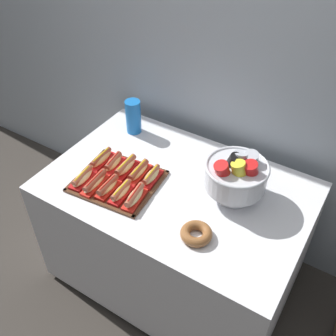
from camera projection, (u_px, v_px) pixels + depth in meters
The scene contains 17 objects.
ground_plane at pixel (175, 274), 2.45m from camera, with size 10.00×10.00×0.00m, color #38332D.
back_wall at pixel (236, 42), 1.96m from camera, with size 6.00×0.10×2.60m, color #9EA8B2.
buffet_table at pixel (176, 232), 2.19m from camera, with size 1.32×0.86×0.76m.
serving_tray at pixel (118, 181), 1.97m from camera, with size 0.44×0.40×0.01m.
hot_dog_0 at pixel (83, 178), 1.95m from camera, with size 0.09×0.17×0.06m.
hot_dog_1 at pixel (95, 182), 1.92m from camera, with size 0.07×0.19×0.06m.
hot_dog_2 at pixel (108, 187), 1.89m from camera, with size 0.07×0.16×0.06m.
hot_dog_3 at pixel (121, 192), 1.87m from camera, with size 0.07×0.16×0.06m.
hot_dog_4 at pixel (135, 197), 1.84m from camera, with size 0.09×0.17×0.06m.
hot_dog_5 at pixel (101, 159), 2.06m from camera, with size 0.07×0.18×0.06m.
hot_dog_6 at pixel (113, 163), 2.03m from camera, with size 0.09×0.16×0.06m.
hot_dog_7 at pixel (126, 167), 2.00m from camera, with size 0.07×0.17×0.07m.
hot_dog_8 at pixel (138, 172), 1.98m from camera, with size 0.07×0.18×0.06m.
hot_dog_9 at pixel (151, 176), 1.96m from camera, with size 0.07×0.16×0.06m.
punch_bowl at pixel (237, 175), 1.80m from camera, with size 0.30×0.30×0.25m.
cup_stack at pixel (133, 117), 2.24m from camera, with size 0.09×0.09×0.20m.
donut at pixel (196, 234), 1.69m from camera, with size 0.14×0.14×0.04m.
Camera 1 is at (0.72, -1.23, 2.11)m, focal length 41.85 mm.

